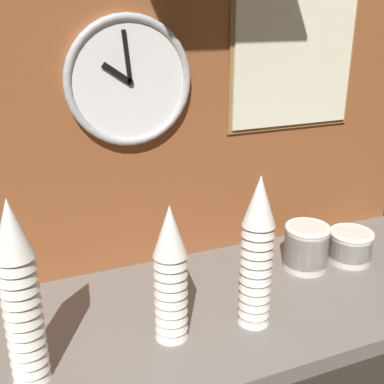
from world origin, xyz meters
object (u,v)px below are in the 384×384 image
object	(u,v)px
cup_stack_left	(20,295)
bowl_stack_right	(306,246)
bowl_stack_far_right	(350,245)
menu_board	(296,33)
wall_clock	(129,82)
cup_stack_center_right	(257,252)
cup_stack_center	(171,274)

from	to	relation	value
cup_stack_left	bowl_stack_right	xyz separation A→B (m)	(0.75, 0.16, -0.12)
bowl_stack_far_right	menu_board	size ratio (longest dim) A/B	0.23
cup_stack_left	bowl_stack_right	distance (m)	0.78
wall_clock	menu_board	world-z (taller)	menu_board
cup_stack_center_right	bowl_stack_far_right	world-z (taller)	cup_stack_center_right
cup_stack_center_right	menu_board	size ratio (longest dim) A/B	0.68
cup_stack_center_right	menu_board	xyz separation A→B (m)	(0.30, 0.35, 0.44)
cup_stack_left	menu_board	bearing A→B (deg)	23.77
bowl_stack_far_right	bowl_stack_right	size ratio (longest dim) A/B	0.97
bowl_stack_far_right	wall_clock	world-z (taller)	wall_clock
cup_stack_center_right	bowl_stack_right	bearing A→B (deg)	32.91
bowl_stack_far_right	cup_stack_center_right	bearing A→B (deg)	-159.28
cup_stack_center	bowl_stack_far_right	bearing A→B (deg)	12.19
cup_stack_center	cup_stack_left	distance (m)	0.30
cup_stack_center	bowl_stack_far_right	world-z (taller)	cup_stack_center
cup_stack_center	cup_stack_center_right	bearing A→B (deg)	-6.56
bowl_stack_far_right	wall_clock	bearing A→B (deg)	161.37
cup_stack_center_right	bowl_stack_far_right	size ratio (longest dim) A/B	2.89
cup_stack_left	bowl_stack_far_right	bearing A→B (deg)	9.30
cup_stack_left	menu_board	world-z (taller)	menu_board
bowl_stack_far_right	menu_board	distance (m)	0.62
cup_stack_center	cup_stack_left	world-z (taller)	cup_stack_left
cup_stack_left	cup_stack_center_right	bearing A→B (deg)	-0.49
bowl_stack_right	wall_clock	bearing A→B (deg)	157.62
cup_stack_left	bowl_stack_far_right	size ratio (longest dim) A/B	3.07
bowl_stack_far_right	cup_stack_left	bearing A→B (deg)	-170.70
cup_stack_left	wall_clock	bearing A→B (deg)	47.18
cup_stack_left	bowl_stack_right	bearing A→B (deg)	12.13
cup_stack_center_right	cup_stack_left	world-z (taller)	cup_stack_left
wall_clock	menu_board	bearing A→B (deg)	1.06
cup_stack_center	bowl_stack_right	size ratio (longest dim) A/B	2.46
bowl_stack_right	menu_board	size ratio (longest dim) A/B	0.24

